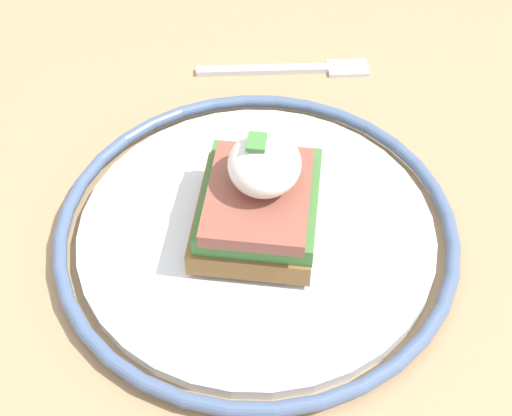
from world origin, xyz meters
name	(u,v)px	position (x,y,z in m)	size (l,w,h in m)	color
dining_table	(213,325)	(0.00, 0.00, 0.61)	(0.88, 0.77, 0.74)	tan
plate	(256,233)	(0.00, 0.04, 0.74)	(0.29, 0.29, 0.02)	silver
sandwich	(260,198)	(0.00, 0.04, 0.78)	(0.14, 0.08, 0.08)	olive
fork	(292,69)	(-0.19, 0.05, 0.74)	(0.04, 0.16, 0.00)	silver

